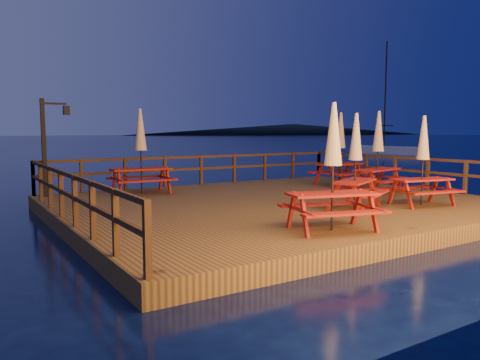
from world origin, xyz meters
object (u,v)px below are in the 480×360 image
at_px(lamp_post, 49,138).
at_px(picnic_table_2, 378,151).
at_px(picnic_table_1, 340,148).
at_px(picnic_table_0, 141,150).
at_px(sailboat, 388,150).

bearing_deg(lamp_post, picnic_table_2, -28.49).
distance_m(lamp_post, picnic_table_1, 10.03).
bearing_deg(picnic_table_1, picnic_table_2, -110.39).
distance_m(picnic_table_0, picnic_table_2, 7.63).
xyz_separation_m(picnic_table_0, picnic_table_1, (7.08, -1.68, -0.01)).
xyz_separation_m(sailboat, picnic_table_0, (-34.08, -19.00, 1.41)).
distance_m(sailboat, picnic_table_0, 39.04).
bearing_deg(picnic_table_0, sailboat, 32.08).
bearing_deg(picnic_table_1, picnic_table_0, 160.43).
relative_size(sailboat, picnic_table_2, 4.50).
bearing_deg(sailboat, picnic_table_0, -158.85).
xyz_separation_m(lamp_post, picnic_table_2, (9.09, -4.93, -0.42)).
height_order(picnic_table_0, picnic_table_2, picnic_table_0).
distance_m(picnic_table_0, picnic_table_1, 7.28).
distance_m(picnic_table_1, picnic_table_2, 2.38).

